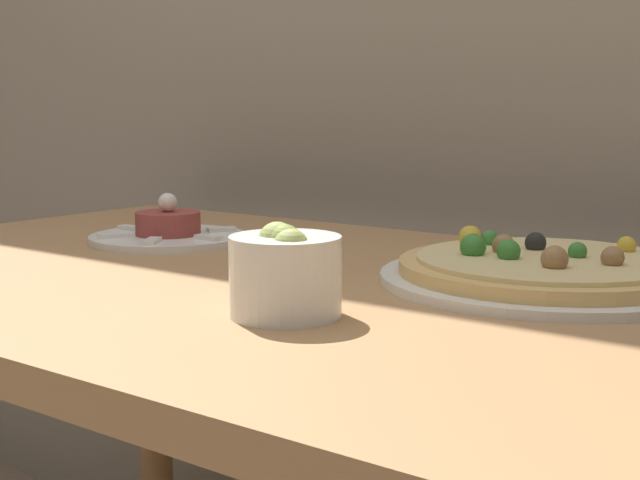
% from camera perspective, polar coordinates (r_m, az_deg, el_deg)
% --- Properties ---
extents(dining_table, '(1.44, 0.77, 0.73)m').
position_cam_1_polar(dining_table, '(0.98, 1.52, -8.04)').
color(dining_table, '#AD7F51').
rests_on(dining_table, ground_plane).
extents(pizza_plate, '(0.36, 0.36, 0.05)m').
position_cam_1_polar(pizza_plate, '(0.99, 14.23, -1.88)').
color(pizza_plate, white).
rests_on(pizza_plate, dining_table).
extents(tartare_plate, '(0.22, 0.22, 0.07)m').
position_cam_1_polar(tartare_plate, '(1.26, -9.69, 0.50)').
color(tartare_plate, white).
rests_on(tartare_plate, dining_table).
extents(small_bowl, '(0.10, 0.10, 0.09)m').
position_cam_1_polar(small_bowl, '(0.81, -2.25, -2.01)').
color(small_bowl, white).
rests_on(small_bowl, dining_table).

